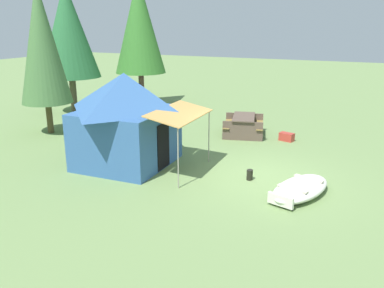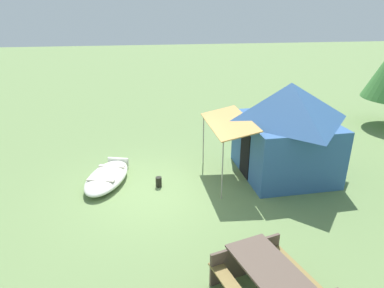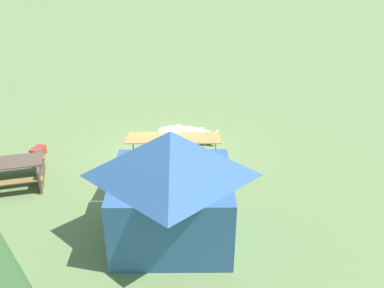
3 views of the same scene
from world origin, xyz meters
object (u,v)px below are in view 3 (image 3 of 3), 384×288
object	(u,v)px
cooler_box	(38,152)
fuel_can	(171,155)
canvas_cabin_tent	(172,185)
beached_rowboat	(187,134)
picnic_table	(13,170)

from	to	relation	value
cooler_box	fuel_can	world-z (taller)	cooler_box
canvas_cabin_tent	cooler_box	bearing A→B (deg)	-40.25
beached_rowboat	cooler_box	xyz separation A→B (m)	(4.98, 1.45, -0.04)
beached_rowboat	picnic_table	xyz separation A→B (m)	(5.06, 3.22, 0.30)
picnic_table	canvas_cabin_tent	bearing A→B (deg)	154.79
beached_rowboat	fuel_can	xyz separation A→B (m)	(0.49, 1.53, -0.04)
picnic_table	fuel_can	distance (m)	4.89
fuel_can	canvas_cabin_tent	bearing A→B (deg)	94.51
canvas_cabin_tent	picnic_table	world-z (taller)	canvas_cabin_tent
canvas_cabin_tent	fuel_can	distance (m)	4.22
cooler_box	fuel_can	bearing A→B (deg)	178.88
canvas_cabin_tent	picnic_table	bearing A→B (deg)	-25.21
beached_rowboat	fuel_can	bearing A→B (deg)	72.42
canvas_cabin_tent	cooler_box	xyz separation A→B (m)	(4.81, -4.07, -1.36)
beached_rowboat	picnic_table	bearing A→B (deg)	32.43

